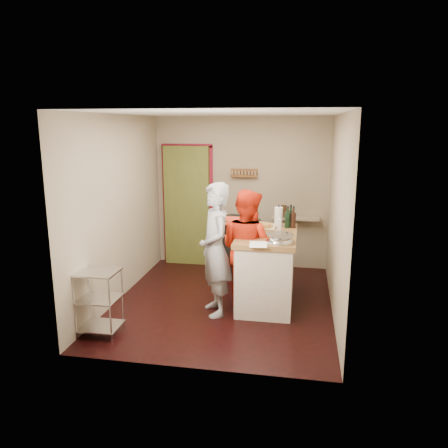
% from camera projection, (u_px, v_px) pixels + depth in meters
% --- Properties ---
extents(floor, '(3.50, 3.50, 0.00)m').
position_uv_depth(floor, '(223.00, 302.00, 6.19)').
color(floor, black).
rests_on(floor, ground).
extents(back_wall, '(3.00, 0.44, 2.60)m').
position_uv_depth(back_wall, '(206.00, 201.00, 7.75)').
color(back_wall, gray).
rests_on(back_wall, ground).
extents(left_wall, '(0.04, 3.50, 2.60)m').
position_uv_depth(left_wall, '(119.00, 209.00, 6.15)').
color(left_wall, gray).
rests_on(left_wall, ground).
extents(right_wall, '(0.04, 3.50, 2.60)m').
position_uv_depth(right_wall, '(337.00, 216.00, 5.64)').
color(right_wall, gray).
rests_on(right_wall, ground).
extents(ceiling, '(3.00, 3.50, 0.02)m').
position_uv_depth(ceiling, '(223.00, 112.00, 5.60)').
color(ceiling, white).
rests_on(ceiling, back_wall).
extents(stove, '(0.60, 0.63, 1.00)m').
position_uv_depth(stove, '(241.00, 245.00, 7.44)').
color(stove, black).
rests_on(stove, ground).
extents(wire_shelving, '(0.48, 0.40, 0.80)m').
position_uv_depth(wire_shelving, '(99.00, 299.00, 5.16)').
color(wire_shelving, silver).
rests_on(wire_shelving, ground).
extents(island, '(0.79, 1.43, 1.32)m').
position_uv_depth(island, '(267.00, 267.00, 6.06)').
color(island, beige).
rests_on(island, ground).
extents(person_stripe, '(0.65, 0.76, 1.75)m').
position_uv_depth(person_stripe, '(215.00, 250.00, 5.65)').
color(person_stripe, '#A3A3A8').
rests_on(person_stripe, ground).
extents(person_red, '(1.00, 0.94, 1.63)m').
position_uv_depth(person_red, '(247.00, 249.00, 5.90)').
color(person_red, red).
rests_on(person_red, ground).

